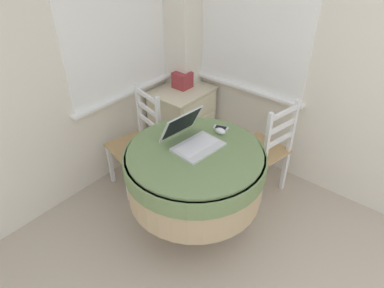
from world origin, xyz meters
name	(u,v)px	position (x,y,z in m)	size (l,w,h in m)	color
corner_room_shell	(224,69)	(1.08, 1.85, 1.28)	(4.17, 4.80, 2.55)	silver
round_dining_table	(195,171)	(0.76, 1.83, 0.59)	(1.03, 1.03, 0.77)	#4C3D2D
laptop	(192,139)	(0.81, 1.90, 0.82)	(0.38, 0.39, 0.23)	silver
computer_mouse	(220,131)	(1.06, 1.83, 0.79)	(0.06, 0.09, 0.04)	white
cell_phone	(221,128)	(1.13, 1.87, 0.77)	(0.09, 0.13, 0.01)	#B2B7BC
dining_chair_near_back_window	(138,143)	(0.89, 2.60, 0.44)	(0.48, 0.46, 0.93)	tan
dining_chair_near_right_window	(265,150)	(1.52, 1.66, 0.44)	(0.45, 0.47, 0.93)	tan
corner_cabinet	(182,119)	(1.59, 2.67, 0.34)	(0.59, 0.49, 0.69)	beige
storage_box	(182,80)	(1.64, 2.71, 0.77)	(0.16, 0.16, 0.16)	#9E3338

